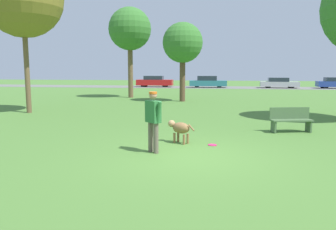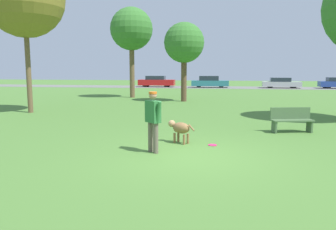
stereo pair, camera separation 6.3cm
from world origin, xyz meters
TOP-DOWN VIEW (x-y plane):
  - ground_plane at (0.00, 0.00)m, footprint 120.00×120.00m
  - far_road_strip at (0.00, 32.91)m, footprint 120.00×6.00m
  - person at (-0.98, 0.22)m, footprint 0.56×0.52m
  - dog at (-0.46, 1.43)m, footprint 0.87×0.62m
  - frisbee at (0.49, 1.28)m, footprint 0.25×0.25m
  - tree_far_left at (-6.33, 16.73)m, footprint 3.23×3.23m
  - tree_mid_center at (-1.98, 14.24)m, footprint 2.68×2.68m
  - parked_car_red at (-7.83, 32.80)m, footprint 4.56×1.80m
  - parked_car_teal at (-1.11, 32.51)m, footprint 4.51×1.76m
  - parked_car_silver at (7.25, 32.73)m, footprint 4.42×1.99m
  - parked_car_blue at (13.57, 32.91)m, footprint 4.17×2.00m
  - park_bench at (3.06, 3.77)m, footprint 1.46×0.74m

SIDE VIEW (x-z plane):
  - ground_plane at x=0.00m, z-range 0.00..0.00m
  - far_road_strip at x=0.00m, z-range 0.00..0.01m
  - frisbee at x=0.49m, z-range 0.00..0.02m
  - dog at x=-0.46m, z-range 0.11..0.76m
  - park_bench at x=3.06m, z-range 0.03..0.87m
  - parked_car_silver at x=7.25m, z-range -0.01..1.23m
  - parked_car_blue at x=13.57m, z-range -0.01..1.28m
  - parked_car_teal at x=-1.11m, z-range -0.03..1.39m
  - parked_car_red at x=-7.83m, z-range -0.01..1.39m
  - person at x=-0.98m, z-range 0.14..1.70m
  - tree_mid_center at x=-1.98m, z-range 1.24..6.51m
  - tree_far_left at x=-6.33m, z-range 1.75..8.57m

